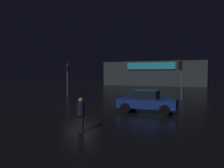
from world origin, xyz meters
name	(u,v)px	position (x,y,z in m)	size (l,w,h in m)	color
ground_plane	(81,105)	(0.00, 0.00, 0.00)	(120.00, 120.00, 0.00)	black
store_building	(155,74)	(-1.51, 33.42, 2.56)	(21.49, 7.79, 5.11)	#33383D
traffic_signal_main	(181,70)	(7.06, 6.91, 2.91)	(0.42, 0.42, 3.97)	#595B60
traffic_signal_opposite	(67,73)	(-6.28, 7.18, 2.67)	(0.41, 0.43, 3.83)	#595B60
car_near	(147,101)	(5.84, -1.04, 0.75)	(3.93, 2.08, 1.49)	navy
pedestrian	(81,113)	(4.51, -7.32, 0.89)	(0.44, 0.44, 1.55)	black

